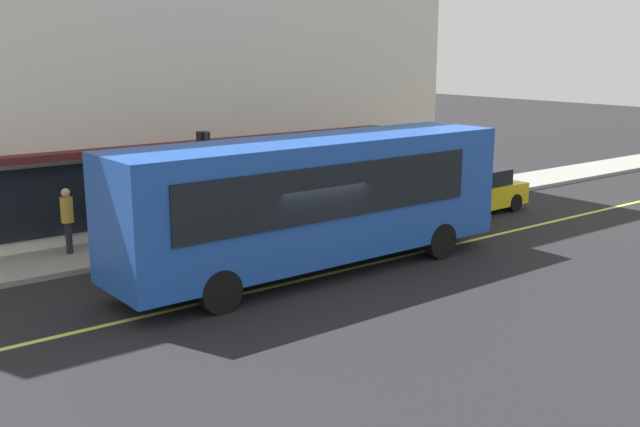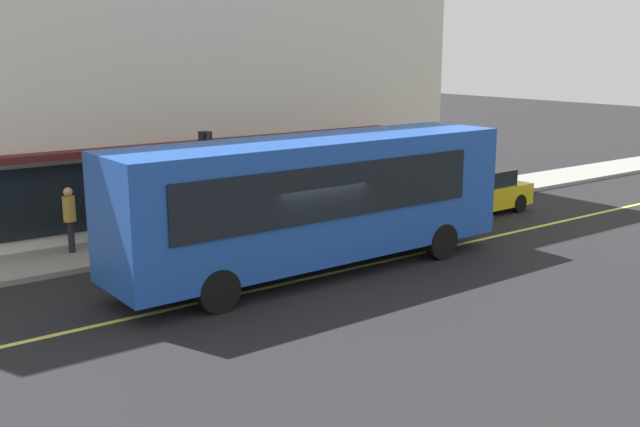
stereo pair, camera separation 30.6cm
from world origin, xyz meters
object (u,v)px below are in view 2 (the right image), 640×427
Objects in this scene: traffic_light at (207,159)px; pedestrian_by_curb at (69,213)px; car_yellow at (476,193)px; pedestrian_waiting at (101,207)px; bus at (316,197)px; pedestrian_mid_block at (205,198)px.

traffic_light is 1.74× the size of pedestrian_by_curb.
car_yellow is 2.41× the size of pedestrian_waiting.
pedestrian_mid_block is at bearing 94.68° from bus.
pedestrian_by_curb is at bearing 166.93° from traffic_light.
pedestrian_by_curb reaches higher than car_yellow.
pedestrian_mid_block is 4.25m from pedestrian_by_curb.
pedestrian_by_curb is (-1.01, -0.33, 0.02)m from pedestrian_waiting.
bus reaches higher than pedestrian_by_curb.
pedestrian_waiting is 0.98× the size of pedestrian_by_curb.
pedestrian_by_curb is (-4.68, 5.14, -0.72)m from bus.
traffic_light is at bearing -23.49° from pedestrian_waiting.
bus is 6.16× the size of pedestrian_waiting.
traffic_light is 0.73× the size of car_yellow.
pedestrian_mid_block is (3.23, -0.20, -0.08)m from pedestrian_waiting.
pedestrian_by_curb reaches higher than pedestrian_waiting.
bus is 6.99m from pedestrian_by_curb.
car_yellow is 13.65m from pedestrian_by_curb.
traffic_light is at bearing 168.16° from car_yellow.
bus reaches higher than pedestrian_mid_block.
bus is at bearing -47.71° from pedestrian_by_curb.
bus reaches higher than traffic_light.
bus is at bearing -56.21° from pedestrian_waiting.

